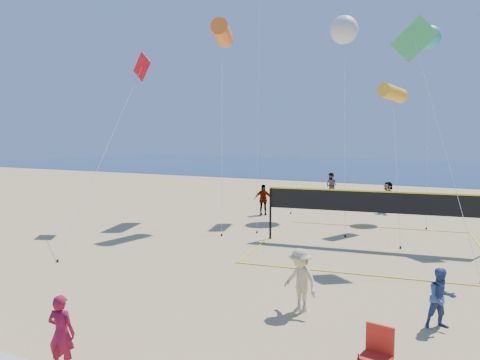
% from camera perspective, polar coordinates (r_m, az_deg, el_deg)
% --- Properties ---
extents(ground, '(120.00, 120.00, 0.00)m').
position_cam_1_polar(ground, '(11.30, -8.87, -18.86)').
color(ground, tan).
rests_on(ground, ground).
extents(ocean, '(140.00, 50.00, 0.03)m').
position_cam_1_polar(ocean, '(70.70, 22.31, 1.26)').
color(ocean, navy).
rests_on(ocean, ground).
extents(woman, '(0.64, 0.50, 1.55)m').
position_cam_1_polar(woman, '(10.27, -20.95, -17.03)').
color(woman, maroon).
rests_on(woman, ground).
extents(bystander_a, '(0.90, 0.84, 1.47)m').
position_cam_1_polar(bystander_a, '(12.57, 23.32, -13.10)').
color(bystander_a, '#344B82').
rests_on(bystander_a, ground).
extents(bystander_b, '(1.25, 1.02, 1.69)m').
position_cam_1_polar(bystander_b, '(12.66, 7.37, -12.03)').
color(bystander_b, beige).
rests_on(bystander_b, ground).
extents(far_person_0, '(1.14, 0.88, 1.80)m').
position_cam_1_polar(far_person_0, '(27.47, 2.81, -2.41)').
color(far_person_0, gray).
rests_on(far_person_0, ground).
extents(far_person_1, '(1.47, 1.72, 1.87)m').
position_cam_1_polar(far_person_1, '(29.76, 17.57, -1.99)').
color(far_person_1, gray).
rests_on(far_person_1, ground).
extents(far_person_3, '(1.08, 0.95, 1.87)m').
position_cam_1_polar(far_person_3, '(35.69, 11.08, -0.64)').
color(far_person_3, gray).
rests_on(far_person_3, ground).
extents(camp_chair, '(0.62, 0.74, 1.13)m').
position_cam_1_polar(camp_chair, '(9.81, 16.43, -19.23)').
color(camp_chair, red).
rests_on(camp_chair, ground).
extents(volleyball_net, '(9.96, 9.83, 2.36)m').
position_cam_1_polar(volleyball_net, '(20.31, 15.58, -3.34)').
color(volleyball_net, black).
rests_on(volleyball_net, ground).
extents(kite_0, '(4.21, 7.26, 11.30)m').
position_cam_1_polar(kite_0, '(28.72, -2.18, 17.46)').
color(kite_0, orange).
rests_on(kite_0, ground).
extents(kite_2, '(2.08, 6.19, 7.29)m').
position_cam_1_polar(kite_2, '(25.45, 18.12, 10.03)').
color(kite_2, yellow).
rests_on(kite_2, ground).
extents(kite_3, '(2.99, 8.02, 8.97)m').
position_cam_1_polar(kite_3, '(24.90, -12.35, 12.25)').
color(kite_3, red).
rests_on(kite_3, ground).
extents(kite_4, '(3.59, 3.47, 9.23)m').
position_cam_1_polar(kite_4, '(19.79, 20.75, 14.74)').
color(kite_4, '#39BA5D').
rests_on(kite_4, ground).
extents(kite_6, '(3.20, 8.52, 11.86)m').
position_cam_1_polar(kite_6, '(30.30, 12.57, 17.43)').
color(kite_6, silver).
rests_on(kite_6, ground).
extents(kite_7, '(1.76, 6.65, 11.13)m').
position_cam_1_polar(kite_7, '(30.99, 22.08, 15.84)').
color(kite_7, '#29AFAC').
rests_on(kite_7, ground).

